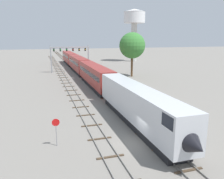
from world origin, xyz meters
The scene contains 8 objects.
ground_plane centered at (0.00, 0.00, 0.00)m, with size 400.00×400.00×0.00m, color gray.
track_main centered at (2.00, 60.00, 0.07)m, with size 2.60×200.00×0.16m.
track_near centered at (-3.50, 40.00, 0.07)m, with size 2.60×160.00×0.16m.
passenger_train centered at (2.00, 39.91, 2.60)m, with size 3.04×92.39×4.80m.
signal_gantry centered at (-0.25, 51.68, 6.08)m, with size 12.10×0.49×8.24m.
water_tower centered at (31.31, 76.61, 17.69)m, with size 9.49×9.49×22.68m.
stop_sign centered at (-8.00, 1.82, 1.87)m, with size 0.76×0.08×2.88m.
trackside_tree_left centered at (14.99, 38.50, 8.48)m, with size 7.05×7.05×12.04m.
Camera 1 is at (-9.00, -20.20, 10.74)m, focal length 36.72 mm.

